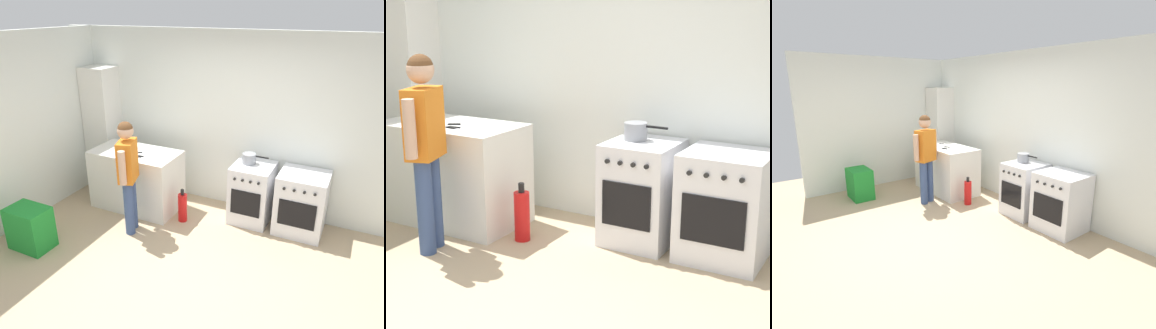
# 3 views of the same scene
# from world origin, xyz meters

# --- Properties ---
(ground_plane) EXTENTS (8.00, 8.00, 0.00)m
(ground_plane) POSITION_xyz_m (0.00, 0.00, 0.00)
(ground_plane) COLOR tan
(back_wall) EXTENTS (6.00, 0.10, 2.60)m
(back_wall) POSITION_xyz_m (0.00, 1.95, 1.30)
(back_wall) COLOR silver
(back_wall) RESTS_ON ground
(counter_unit) EXTENTS (1.30, 0.70, 0.90)m
(counter_unit) POSITION_xyz_m (-1.35, 1.20, 0.45)
(counter_unit) COLOR silver
(counter_unit) RESTS_ON ground
(oven_left) EXTENTS (0.55, 0.62, 0.85)m
(oven_left) POSITION_xyz_m (0.35, 1.58, 0.43)
(oven_left) COLOR silver
(oven_left) RESTS_ON ground
(oven_right) EXTENTS (0.63, 0.62, 0.85)m
(oven_right) POSITION_xyz_m (1.04, 1.58, 0.43)
(oven_right) COLOR silver
(oven_right) RESTS_ON ground
(pot) EXTENTS (0.37, 0.19, 0.14)m
(pot) POSITION_xyz_m (0.27, 1.61, 0.92)
(pot) COLOR gray
(pot) RESTS_ON oven_left
(knife_paring) EXTENTS (0.19, 0.13, 0.01)m
(knife_paring) POSITION_xyz_m (-1.25, 1.19, 0.91)
(knife_paring) COLOR silver
(knife_paring) RESTS_ON counter_unit
(knife_carving) EXTENTS (0.33, 0.12, 0.01)m
(knife_carving) POSITION_xyz_m (-1.53, 1.30, 0.90)
(knife_carving) COLOR silver
(knife_carving) RESTS_ON counter_unit
(knife_chef) EXTENTS (0.31, 0.06, 0.01)m
(knife_chef) POSITION_xyz_m (-1.26, 1.06, 0.90)
(knife_chef) COLOR silver
(knife_chef) RESTS_ON counter_unit
(knife_bread) EXTENTS (0.35, 0.06, 0.01)m
(knife_bread) POSITION_xyz_m (-1.08, 1.03, 0.90)
(knife_bread) COLOR silver
(knife_bread) RESTS_ON counter_unit
(person) EXTENTS (0.30, 0.54, 1.56)m
(person) POSITION_xyz_m (-1.04, 0.57, 0.92)
(person) COLOR #384C7A
(person) RESTS_ON ground
(fire_extinguisher) EXTENTS (0.13, 0.13, 0.50)m
(fire_extinguisher) POSITION_xyz_m (-0.52, 1.10, 0.22)
(fire_extinguisher) COLOR red
(fire_extinguisher) RESTS_ON ground
(larder_cabinet) EXTENTS (0.48, 0.44, 2.00)m
(larder_cabinet) POSITION_xyz_m (-2.30, 1.68, 1.00)
(larder_cabinet) COLOR silver
(larder_cabinet) RESTS_ON ground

